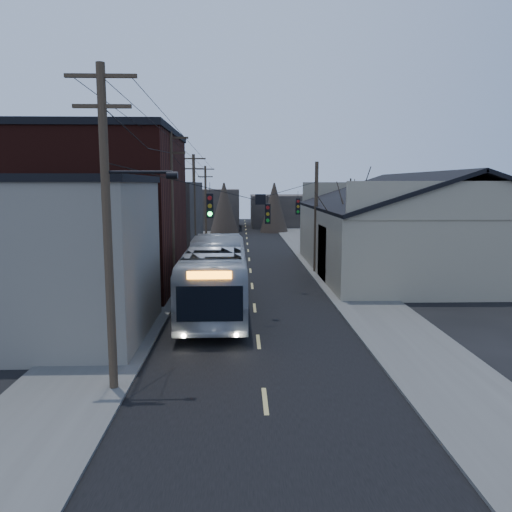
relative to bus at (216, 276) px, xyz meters
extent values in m
plane|color=black|center=(2.12, -13.78, -1.89)|extent=(160.00, 160.00, 0.00)
cube|color=black|center=(2.12, 16.22, -1.88)|extent=(9.00, 110.00, 0.02)
cube|color=#474744|center=(-4.38, 16.22, -1.83)|extent=(4.00, 110.00, 0.12)
cube|color=#474744|center=(8.62, 16.22, -1.83)|extent=(4.00, 110.00, 0.12)
cube|color=#6C655A|center=(-6.88, -4.78, 1.61)|extent=(8.00, 8.00, 7.00)
cube|color=black|center=(-7.88, 6.22, 3.11)|extent=(10.00, 12.00, 10.00)
cube|color=#2E2825|center=(-7.38, 22.22, 1.61)|extent=(9.00, 14.00, 7.00)
cube|color=gray|center=(15.12, 11.22, 0.61)|extent=(16.00, 20.00, 5.00)
cube|color=black|center=(11.12, 11.22, 4.41)|extent=(8.16, 20.60, 2.86)
cube|color=black|center=(19.12, 11.22, 4.41)|extent=(8.16, 20.60, 2.86)
cube|color=#2E2825|center=(-3.88, 51.22, 1.11)|extent=(10.00, 12.00, 6.00)
cube|color=#2E2825|center=(9.12, 56.22, 0.61)|extent=(12.00, 14.00, 5.00)
cone|color=black|center=(8.62, 6.22, 1.71)|extent=(0.40, 0.40, 7.20)
cylinder|color=#382B1E|center=(-2.88, -10.78, 3.36)|extent=(0.28, 0.28, 10.50)
cube|color=#382B1E|center=(-2.88, -10.78, 8.21)|extent=(2.20, 0.12, 0.12)
cylinder|color=#382B1E|center=(-2.88, 4.22, 3.11)|extent=(0.28, 0.28, 10.00)
cube|color=#382B1E|center=(-2.88, 4.22, 7.71)|extent=(2.20, 0.12, 0.12)
cylinder|color=#382B1E|center=(-2.88, 19.22, 2.86)|extent=(0.28, 0.28, 9.50)
cube|color=#382B1E|center=(-2.88, 19.22, 7.21)|extent=(2.20, 0.12, 0.12)
cylinder|color=#382B1E|center=(-2.88, 34.22, 2.61)|extent=(0.28, 0.28, 9.00)
cube|color=#382B1E|center=(-2.88, 34.22, 6.71)|extent=(2.20, 0.12, 0.12)
cylinder|color=#382B1E|center=(7.12, 11.22, 2.36)|extent=(0.28, 0.28, 8.50)
cube|color=black|center=(0.12, -6.28, 4.06)|extent=(0.28, 0.20, 1.00)
cube|color=black|center=(2.72, -1.78, 3.46)|extent=(0.28, 0.20, 1.00)
cube|color=black|center=(4.92, 4.22, 3.56)|extent=(0.28, 0.20, 1.00)
imported|color=#A6ACB2|center=(0.00, 0.00, 0.00)|extent=(3.33, 13.60, 3.78)
imported|color=#B8BBC0|center=(-2.18, 19.10, -1.22)|extent=(1.57, 4.11, 1.34)
camera|label=1|loc=(1.37, -26.74, 4.94)|focal=35.00mm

